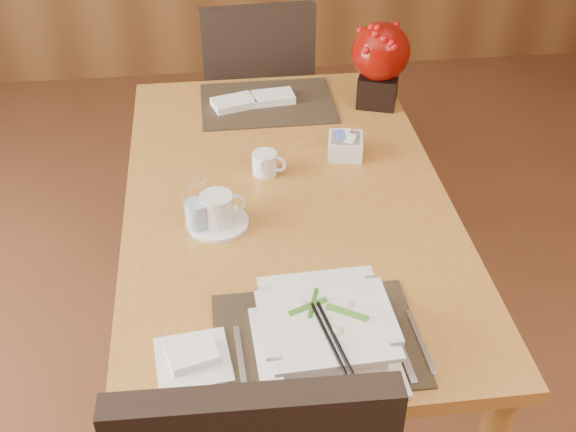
{
  "coord_description": "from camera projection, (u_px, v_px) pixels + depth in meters",
  "views": [
    {
      "loc": [
        -0.2,
        -1.04,
        1.92
      ],
      "look_at": [
        -0.03,
        0.35,
        0.87
      ],
      "focal_mm": 45.0,
      "sensor_mm": 36.0,
      "label": 1
    }
  ],
  "objects": [
    {
      "name": "dining_table",
      "position": [
        287.0,
        224.0,
        2.08
      ],
      "size": [
        0.9,
        1.5,
        0.75
      ],
      "color": "#A76F2E",
      "rests_on": "ground"
    },
    {
      "name": "placemat_near",
      "position": [
        317.0,
        339.0,
        1.58
      ],
      "size": [
        0.45,
        0.33,
        0.01
      ],
      "primitive_type": "cube",
      "color": "black",
      "rests_on": "dining_table"
    },
    {
      "name": "placemat_far",
      "position": [
        268.0,
        103.0,
        2.46
      ],
      "size": [
        0.45,
        0.33,
        0.01
      ],
      "primitive_type": "cube",
      "color": "black",
      "rests_on": "dining_table"
    },
    {
      "name": "soup_setting",
      "position": [
        326.0,
        336.0,
        1.51
      ],
      "size": [
        0.31,
        0.31,
        0.12
      ],
      "rotation": [
        0.0,
        0.0,
        0.04
      ],
      "color": "silver",
      "rests_on": "dining_table"
    },
    {
      "name": "coffee_cup",
      "position": [
        217.0,
        212.0,
        1.89
      ],
      "size": [
        0.16,
        0.16,
        0.09
      ],
      "rotation": [
        0.0,
        0.0,
        0.2
      ],
      "color": "silver",
      "rests_on": "dining_table"
    },
    {
      "name": "water_glass",
      "position": [
        196.0,
        205.0,
        1.86
      ],
      "size": [
        0.08,
        0.08,
        0.16
      ],
      "primitive_type": "cylinder",
      "rotation": [
        0.0,
        0.0,
        0.28
      ],
      "color": "silver",
      "rests_on": "dining_table"
    },
    {
      "name": "creamer_jug",
      "position": [
        265.0,
        163.0,
        2.1
      ],
      "size": [
        0.12,
        0.12,
        0.07
      ],
      "primitive_type": null,
      "rotation": [
        0.0,
        0.0,
        -0.37
      ],
      "color": "silver",
      "rests_on": "dining_table"
    },
    {
      "name": "sugar_caddy",
      "position": [
        345.0,
        146.0,
        2.18
      ],
      "size": [
        0.12,
        0.12,
        0.06
      ],
      "primitive_type": "cube",
      "rotation": [
        0.0,
        0.0,
        -0.19
      ],
      "color": "silver",
      "rests_on": "dining_table"
    },
    {
      "name": "berry_decor",
      "position": [
        380.0,
        59.0,
        2.37
      ],
      "size": [
        0.19,
        0.19,
        0.28
      ],
      "rotation": [
        0.0,
        0.0,
        -0.33
      ],
      "color": "black",
      "rests_on": "dining_table"
    },
    {
      "name": "napkins_far",
      "position": [
        256.0,
        100.0,
        2.44
      ],
      "size": [
        0.29,
        0.15,
        0.02
      ],
      "primitive_type": null,
      "rotation": [
        0.0,
        0.0,
        0.18
      ],
      "color": "white",
      "rests_on": "dining_table"
    },
    {
      "name": "bread_plate",
      "position": [
        193.0,
        360.0,
        1.53
      ],
      "size": [
        0.17,
        0.17,
        0.01
      ],
      "primitive_type": "cube",
      "rotation": [
        0.0,
        0.0,
        0.11
      ],
      "color": "silver",
      "rests_on": "dining_table"
    },
    {
      "name": "far_chair",
      "position": [
        256.0,
        95.0,
        2.96
      ],
      "size": [
        0.47,
        0.47,
        0.96
      ],
      "rotation": [
        0.0,
        0.0,
        3.19
      ],
      "color": "black",
      "rests_on": "ground"
    }
  ]
}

